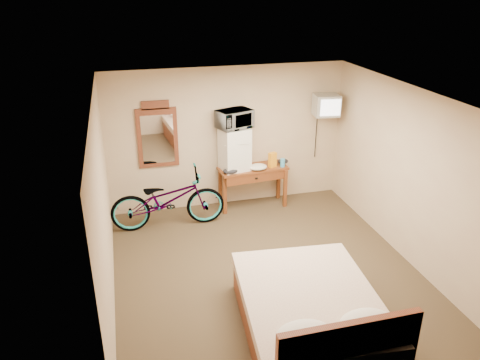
{
  "coord_description": "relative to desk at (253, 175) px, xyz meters",
  "views": [
    {
      "loc": [
        -1.78,
        -5.33,
        3.84
      ],
      "look_at": [
        -0.25,
        0.5,
        1.22
      ],
      "focal_mm": 35.0,
      "sensor_mm": 36.0,
      "label": 1
    }
  ],
  "objects": [
    {
      "name": "mini_fridge",
      "position": [
        -0.33,
        0.05,
        0.51
      ],
      "size": [
        0.53,
        0.51,
        0.75
      ],
      "color": "white",
      "rests_on": "desk"
    },
    {
      "name": "desk",
      "position": [
        0.0,
        0.0,
        0.0
      ],
      "size": [
        1.25,
        0.57,
        0.75
      ],
      "color": "maroon",
      "rests_on": "floor"
    },
    {
      "name": "crt_television",
      "position": [
        1.32,
        0.02,
        1.18
      ],
      "size": [
        0.47,
        0.58,
        0.37
      ],
      "color": "black",
      "rests_on": "room"
    },
    {
      "name": "wall_mirror",
      "position": [
        -1.61,
        0.27,
        0.79
      ],
      "size": [
        0.68,
        0.04,
        1.15
      ],
      "color": "brown",
      "rests_on": "room"
    },
    {
      "name": "cloth_dark_a",
      "position": [
        -0.45,
        -0.13,
        0.18
      ],
      "size": [
        0.26,
        0.19,
        0.1
      ],
      "primitive_type": "ellipsoid",
      "color": "black",
      "rests_on": "desk"
    },
    {
      "name": "bed",
      "position": [
        -0.29,
        -3.38,
        -0.32
      ],
      "size": [
        1.7,
        2.14,
        0.9
      ],
      "color": "brown",
      "rests_on": "floor"
    },
    {
      "name": "cloth_dark_b",
      "position": [
        0.58,
        0.08,
        0.18
      ],
      "size": [
        0.19,
        0.16,
        0.09
      ],
      "primitive_type": "ellipsoid",
      "color": "black",
      "rests_on": "desk"
    },
    {
      "name": "room",
      "position": [
        -0.4,
        -2.0,
        0.63
      ],
      "size": [
        4.6,
        4.64,
        2.5
      ],
      "color": "#463623",
      "rests_on": "ground"
    },
    {
      "name": "blue_cup",
      "position": [
        0.52,
        -0.06,
        0.21
      ],
      "size": [
        0.08,
        0.08,
        0.15
      ],
      "primitive_type": "cylinder",
      "color": "#3E9ED5",
      "rests_on": "desk"
    },
    {
      "name": "bicycle",
      "position": [
        -1.56,
        -0.35,
        -0.13
      ],
      "size": [
        1.88,
        0.68,
        0.98
      ],
      "primitive_type": "imported",
      "rotation": [
        0.0,
        0.0,
        1.56
      ],
      "color": "black",
      "rests_on": "floor"
    },
    {
      "name": "cloth_cream",
      "position": [
        0.05,
        -0.09,
        0.18
      ],
      "size": [
        0.33,
        0.25,
        0.1
      ],
      "primitive_type": "ellipsoid",
      "color": "white",
      "rests_on": "desk"
    },
    {
      "name": "snack_bag",
      "position": [
        0.34,
        -0.03,
        0.27
      ],
      "size": [
        0.15,
        0.12,
        0.27
      ],
      "primitive_type": "cube",
      "rotation": [
        0.0,
        0.0,
        0.32
      ],
      "color": "orange",
      "rests_on": "desk"
    },
    {
      "name": "microwave",
      "position": [
        -0.33,
        0.05,
        1.04
      ],
      "size": [
        0.66,
        0.56,
        0.31
      ],
      "primitive_type": "imported",
      "rotation": [
        0.0,
        0.0,
        0.35
      ],
      "color": "white",
      "rests_on": "mini_fridge"
    }
  ]
}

